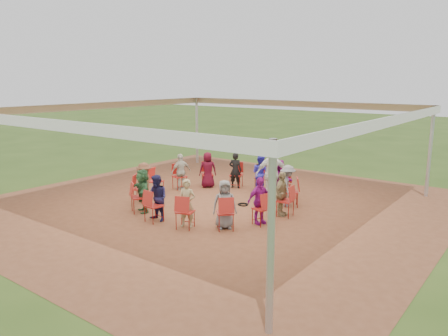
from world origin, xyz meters
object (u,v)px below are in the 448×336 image
Objects in this scene: chair_1 at (291,192)px; chair_3 at (262,178)px; person_seated_3 at (260,173)px; person_seated_11 at (225,204)px; chair_5 at (207,174)px; chair_0 at (285,201)px; person_seated_5 at (208,170)px; chair_9 at (139,197)px; cable_coil at (243,205)px; chair_13 at (262,209)px; laptop at (276,194)px; person_seated_4 at (235,170)px; person_seated_10 at (187,203)px; person_seated_8 at (143,191)px; chair_12 at (225,213)px; person_seated_2 at (279,179)px; chair_11 at (185,212)px; person_seated_7 at (144,183)px; standing_person at (272,174)px; person_seated_0 at (281,194)px; person_seated_9 at (157,198)px; person_seated_1 at (288,186)px; person_seated_6 at (181,172)px; chair_10 at (154,206)px; person_seated_12 at (259,201)px; chair_7 at (156,181)px; chair_2 at (282,184)px; chair_4 at (236,175)px.

chair_1 and chair_3 have the same top height.
person_seated_3 and person_seated_11 have the same top height.
chair_0 is at bearing 115.71° from chair_5.
chair_0 is 0.70× the size of person_seated_5.
chair_9 is at bearing 51.43° from chair_5.
chair_13 is at bearing -40.28° from cable_coil.
person_seated_3 reaches higher than laptop.
chair_3 is 0.70× the size of person_seated_4.
person_seated_4 is 4.44m from person_seated_10.
person_seated_8 reaches higher than chair_3.
person_seated_11 is (-0.08, 0.09, 0.19)m from chair_12.
person_seated_2 is (0.92, -0.45, 0.19)m from chair_3.
chair_11 is 2.85m from person_seated_7.
person_seated_11 is at bearing 160.57° from chair_13.
person_seated_5 is 4.33m from person_seated_10.
standing_person is at bearing 146.00° from person_seated_3.
person_seated_2 is (2.44, 3.86, 0.19)m from chair_9.
standing_person is at bearing 52.27° from person_seated_11.
person_seated_4 reaches higher than chair_5.
chair_13 is (3.46, 1.20, 0.00)m from chair_9.
person_seated_8 is 1.00× the size of person_seated_11.
person_seated_3 reaches higher than chair_9.
person_seated_0 is at bearing 40.46° from chair_11.
standing_person reaches higher than person_seated_9.
person_seated_2 is 1.00× the size of person_seated_3.
chair_13 is 0.70× the size of person_seated_9.
cable_coil is (2.64, 1.63, -0.62)m from person_seated_7.
person_seated_1 is (3.54, -0.49, 0.19)m from chair_5.
person_seated_11 is at bearing 40.46° from chair_9.
chair_0 is at bearing 76.80° from person_seated_7.
person_seated_5 is 0.99m from person_seated_6.
person_seated_1 reaches higher than chair_5.
chair_10 is 4.57m from person_seated_3.
chair_10 is 1.00× the size of chair_11.
chair_1 is 4.12m from person_seated_6.
person_seated_12 is at bearing 154.29° from person_seated_1.
standing_person is at bearing 63.27° from person_seated_10.
person_seated_8 is at bearing 127.37° from chair_13.
person_seated_2 is 1.00× the size of person_seated_6.
person_seated_11 is (-0.76, -1.83, 0.19)m from chair_0.
chair_7 is 0.70× the size of person_seated_11.
chair_5 is at bearing 76.80° from person_seated_12.
chair_7 reaches higher than laptop.
chair_2 is 0.70× the size of person_seated_4.
chair_9 is at bearing 6.29° from person_seated_7.
cable_coil is at bearing 71.20° from chair_11.
standing_person is at bearing 74.69° from person_seated_9.
person_seated_5 is at bearing 77.14° from person_seated_12.
chair_4 is 4.22m from chair_9.
person_seated_6 is at bearing 65.01° from chair_1.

